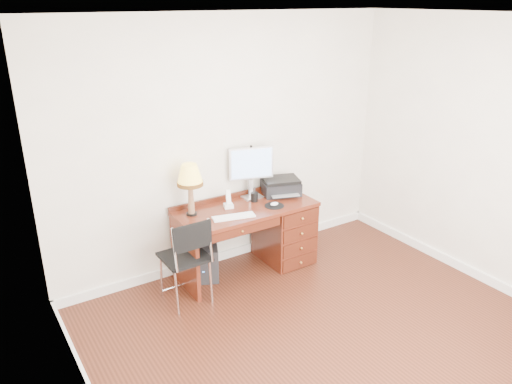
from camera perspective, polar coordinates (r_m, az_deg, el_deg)
ground at (r=4.67m, az=8.25°, el=-15.99°), size 4.00×4.00×0.00m
room_shell at (r=5.04m, az=3.56°, el=-11.98°), size 4.00×4.00×4.00m
desk at (r=5.58m, az=1.68°, el=-4.20°), size 1.50×0.67×0.75m
monitor at (r=5.42m, az=-0.61°, el=2.97°), size 0.49×0.22×0.57m
keyboard at (r=5.03m, az=-2.57°, el=-2.84°), size 0.45×0.22×0.02m
mouse_pad at (r=5.30m, az=2.11°, el=-1.49°), size 0.21×0.21×0.04m
printer at (r=5.61m, az=2.86°, el=0.69°), size 0.49×0.43×0.18m
leg_lamp at (r=4.99m, az=-7.56°, el=1.58°), size 0.26×0.26×0.54m
phone at (r=5.25m, az=-3.17°, el=-1.20°), size 0.12×0.12×0.20m
pen_cup at (r=5.40m, az=-0.19°, el=-0.57°), size 0.08×0.08×0.10m
chair at (r=4.82m, az=-7.87°, el=-6.95°), size 0.43×0.43×0.91m
equipment_box at (r=5.40m, az=-6.12°, el=-7.95°), size 0.43×0.43×0.38m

